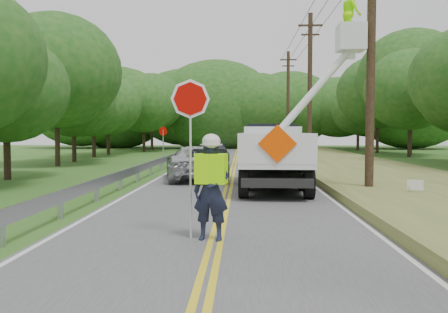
{
  "coord_description": "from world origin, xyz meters",
  "views": [
    {
      "loc": [
        0.53,
        -7.89,
        2.23
      ],
      "look_at": [
        0.0,
        6.0,
        1.5
      ],
      "focal_mm": 38.25,
      "sensor_mm": 36.0,
      "label": 1
    }
  ],
  "objects": [
    {
      "name": "guardrail",
      "position": [
        -4.02,
        14.91,
        0.55
      ],
      "size": [
        0.18,
        48.0,
        0.77
      ],
      "color": "#A1A6AA",
      "rests_on": "ground"
    },
    {
      "name": "bucket_truck",
      "position": [
        1.97,
        11.41,
        1.6
      ],
      "size": [
        4.37,
        7.45,
        7.12
      ],
      "color": "black",
      "rests_on": "road"
    },
    {
      "name": "yard_sign",
      "position": [
        6.05,
        7.42,
        0.5
      ],
      "size": [
        0.45,
        0.22,
        0.7
      ],
      "color": "white",
      "rests_on": "ground"
    },
    {
      "name": "stop_sign_permanent",
      "position": [
        -4.03,
        19.45,
        1.67
      ],
      "size": [
        0.44,
        0.35,
        2.51
      ],
      "color": "#A1A6AA",
      "rests_on": "ground"
    },
    {
      "name": "suv_darkgrey",
      "position": [
        -1.51,
        24.66,
        0.77
      ],
      "size": [
        2.66,
        5.38,
        1.5
      ],
      "primitive_type": "imported",
      "rotation": [
        0.0,
        0.0,
        3.25
      ],
      "color": "#33373B",
      "rests_on": "road"
    },
    {
      "name": "treeline_horizon",
      "position": [
        -1.63,
        56.22,
        5.5
      ],
      "size": [
        57.46,
        15.1,
        12.62
      ],
      "color": "#174C17",
      "rests_on": "ground"
    },
    {
      "name": "flagger",
      "position": [
        -0.11,
        1.71,
        1.18
      ],
      "size": [
        1.23,
        0.6,
        3.28
      ],
      "color": "#191E33",
      "rests_on": "road"
    },
    {
      "name": "treeline_left",
      "position": [
        -10.88,
        28.03,
        5.2
      ],
      "size": [
        9.08,
        55.92,
        9.73
      ],
      "color": "#332319",
      "rests_on": "ground"
    },
    {
      "name": "road",
      "position": [
        0.0,
        14.0,
        0.01
      ],
      "size": [
        7.2,
        96.0,
        0.03
      ],
      "color": "#4E4D4F",
      "rests_on": "ground"
    },
    {
      "name": "suv_silver",
      "position": [
        -1.65,
        14.06,
        0.79
      ],
      "size": [
        3.48,
        5.92,
        1.54
      ],
      "primitive_type": "imported",
      "rotation": [
        0.0,
        0.0,
        3.31
      ],
      "color": "silver",
      "rests_on": "road"
    },
    {
      "name": "utility_poles",
      "position": [
        5.0,
        17.02,
        5.27
      ],
      "size": [
        1.6,
        43.3,
        10.0
      ],
      "color": "black",
      "rests_on": "ground"
    },
    {
      "name": "tall_grass_verge",
      "position": [
        7.1,
        14.0,
        0.15
      ],
      "size": [
        7.0,
        96.0,
        0.3
      ],
      "primitive_type": "cube",
      "color": "#51622F",
      "rests_on": "ground"
    },
    {
      "name": "ground",
      "position": [
        0.0,
        0.0,
        0.0
      ],
      "size": [
        140.0,
        140.0,
        0.0
      ],
      "primitive_type": "plane",
      "color": "#315E1A",
      "rests_on": "ground"
    }
  ]
}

